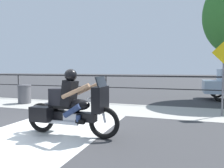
{
  "coord_description": "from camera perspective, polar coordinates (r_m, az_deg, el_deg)",
  "views": [
    {
      "loc": [
        3.52,
        -4.66,
        1.55
      ],
      "look_at": [
        1.51,
        1.35,
        1.12
      ],
      "focal_mm": 35.0,
      "sensor_mm": 36.0,
      "label": 1
    }
  ],
  "objects": [
    {
      "name": "crosswalk_band",
      "position": [
        5.71,
        -17.09,
        -11.95
      ],
      "size": [
        2.78,
        6.0,
        0.01
      ],
      "primitive_type": "cube",
      "color": "silver",
      "rests_on": "ground"
    },
    {
      "name": "motorcycle",
      "position": [
        5.19,
        -10.83,
        -5.84
      ],
      "size": [
        2.36,
        0.76,
        1.56
      ],
      "rotation": [
        0.0,
        0.0,
        0.02
      ],
      "color": "black",
      "rests_on": "ground"
    },
    {
      "name": "trash_bin",
      "position": [
        10.6,
        -21.9,
        -2.47
      ],
      "size": [
        0.59,
        0.59,
        0.84
      ],
      "color": "#515156",
      "rests_on": "ground"
    },
    {
      "name": "street_sign",
      "position": [
        8.01,
        27.13,
        3.56
      ],
      "size": [
        0.74,
        0.06,
        2.46
      ],
      "color": "slate",
      "rests_on": "ground"
    },
    {
      "name": "ground_plane",
      "position": [
        6.04,
        -18.32,
        -11.15
      ],
      "size": [
        120.0,
        120.0,
        0.0
      ],
      "primitive_type": "plane",
      "color": "#38383A"
    },
    {
      "name": "fence_railing",
      "position": [
        10.28,
        -1.57,
        0.81
      ],
      "size": [
        36.0,
        0.05,
        1.26
      ],
      "color": "black",
      "rests_on": "ground"
    },
    {
      "name": "sidewalk_band",
      "position": [
        8.93,
        -5.07,
        -6.07
      ],
      "size": [
        44.0,
        2.4,
        0.01
      ],
      "primitive_type": "cube",
      "color": "#A8A59E",
      "rests_on": "ground"
    }
  ]
}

